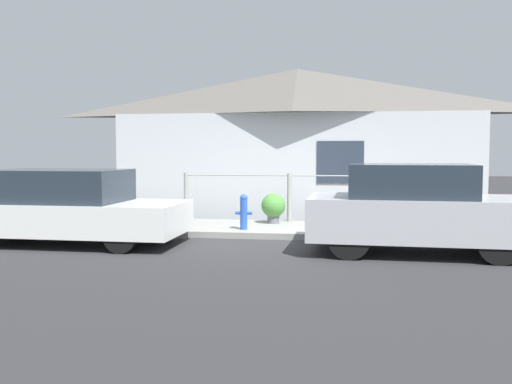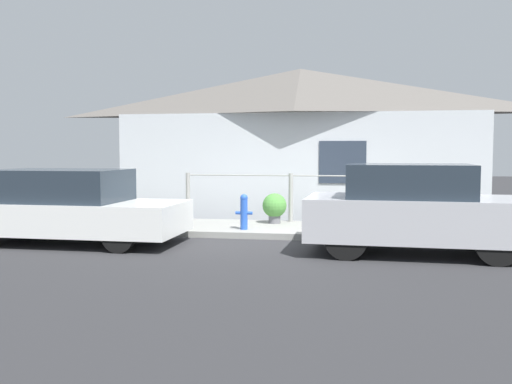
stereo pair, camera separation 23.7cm
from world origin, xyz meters
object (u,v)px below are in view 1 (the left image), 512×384
(car_right, at_px, (416,209))
(car_left, at_px, (67,207))
(fire_hydrant, at_px, (244,211))
(potted_plant_near_hydrant, at_px, (273,206))
(potted_plant_by_fence, at_px, (118,207))

(car_right, bearing_deg, car_left, -178.05)
(car_right, distance_m, fire_hydrant, 3.55)
(car_left, relative_size, potted_plant_near_hydrant, 6.39)
(car_left, bearing_deg, potted_plant_by_fence, 89.40)
(fire_hydrant, distance_m, potted_plant_by_fence, 3.09)
(car_right, relative_size, fire_hydrant, 5.11)
(potted_plant_by_fence, bearing_deg, potted_plant_near_hydrant, 5.37)
(car_left, distance_m, fire_hydrant, 3.40)
(potted_plant_near_hydrant, bearing_deg, fire_hydrant, -112.99)
(car_left, height_order, potted_plant_by_fence, car_left)
(fire_hydrant, xyz_separation_m, potted_plant_by_fence, (-3.00, 0.77, -0.04))
(fire_hydrant, relative_size, potted_plant_near_hydrant, 1.09)
(potted_plant_near_hydrant, height_order, potted_plant_by_fence, potted_plant_near_hydrant)
(car_right, distance_m, potted_plant_by_fence, 6.61)
(car_left, relative_size, potted_plant_by_fence, 6.81)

